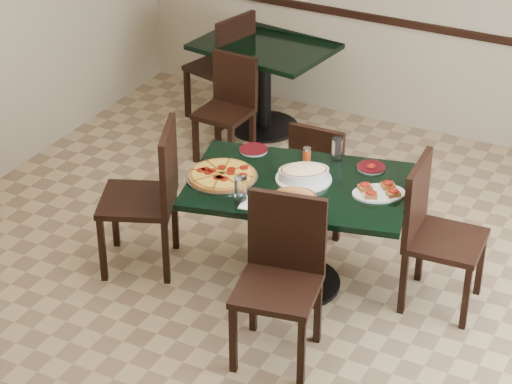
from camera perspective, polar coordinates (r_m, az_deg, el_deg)
The scene contains 20 objects.
floor at distance 6.33m, azimuth 0.49°, elevation -6.14°, with size 5.50×5.50×0.00m, color #8C7851.
main_table at distance 6.15m, azimuth 2.41°, elevation -0.96°, with size 1.49×1.14×0.75m.
back_table at distance 8.18m, azimuth 0.48°, elevation 6.97°, with size 1.14×0.90×0.75m.
chair_far at distance 6.80m, azimuth 3.73°, elevation 1.20°, with size 0.40×0.40×0.83m.
chair_near at distance 5.63m, azimuth 1.46°, elevation -4.42°, with size 0.53×0.53×0.97m.
chair_right at distance 6.12m, azimuth 10.06°, elevation -1.97°, with size 0.47×0.47×0.96m.
chair_left at distance 6.38m, azimuth -6.00°, elevation 0.13°, with size 0.62×0.62×1.01m.
back_chair_near at distance 7.78m, azimuth -1.56°, elevation 5.15°, with size 0.40×0.40×0.82m.
back_chair_left at distance 8.34m, azimuth -1.72°, elevation 7.48°, with size 0.54×0.54×0.94m.
pepperoni_pizza at distance 6.11m, azimuth -1.97°, elevation 0.97°, with size 0.44×0.44×0.04m.
lasagna_casserole at distance 6.08m, azimuth 2.74°, elevation 1.08°, with size 0.37×0.34×0.09m.
bread_basket at distance 5.84m, azimuth 2.31°, elevation -0.25°, with size 0.27×0.21×0.10m.
bruschetta_platter at distance 5.97m, azimuth 7.04°, elevation 0.05°, with size 0.39×0.36×0.05m.
side_plate_near at distance 5.78m, azimuth 0.67°, elevation -0.94°, with size 0.20×0.20×0.02m.
side_plate_far_r at distance 6.25m, azimuth 6.60°, elevation 1.42°, with size 0.18×0.18×0.03m.
side_plate_far_l at distance 6.42m, azimuth -0.14°, elevation 2.44°, with size 0.18×0.18×0.02m.
napkin_setting at distance 5.84m, azimuth -0.07°, elevation -0.67°, with size 0.19×0.19×0.01m.
water_glass_a at distance 6.30m, azimuth 4.64°, elevation 2.43°, with size 0.07×0.07×0.15m, color silver.
water_glass_b at distance 5.82m, azimuth -0.88°, elevation 0.10°, with size 0.08×0.08×0.16m, color silver.
pepper_shaker at distance 6.30m, azimuth 2.92°, elevation 2.18°, with size 0.05×0.05×0.09m.
Camera 1 is at (2.30, -4.55, 3.75)m, focal length 70.00 mm.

